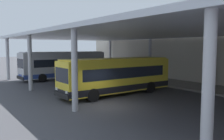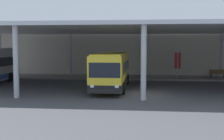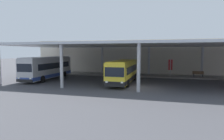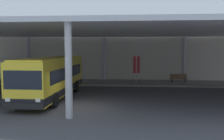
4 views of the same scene
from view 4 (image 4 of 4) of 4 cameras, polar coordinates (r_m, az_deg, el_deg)
The scene contains 7 objects.
ground_plane at distance 16.70m, azimuth -7.50°, elevation -8.48°, with size 200.00×200.00×0.00m, color #47474C.
platform_kerb at distance 28.09m, azimuth -2.28°, elevation -2.86°, with size 42.00×4.50×0.18m, color gray.
station_building_facade at distance 31.07m, azimuth -1.53°, elevation 3.96°, with size 48.00×1.60×6.76m, color beige.
canopy_shelter at distance 21.71m, azimuth -4.46°, elevation 8.65°, with size 40.00×17.00×5.55m.
bus_second_bay at distance 20.06m, azimuth -13.52°, elevation -1.54°, with size 2.76×10.54×3.17m.
bench_waiting at distance 28.27m, azimuth 14.88°, elevation -1.80°, with size 1.80×0.45×0.92m.
banner_sign at distance 26.86m, azimuth 5.57°, elevation 0.83°, with size 0.70×0.12×3.20m.
Camera 4 is at (3.58, -15.86, 3.81)m, focal length 40.15 mm.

